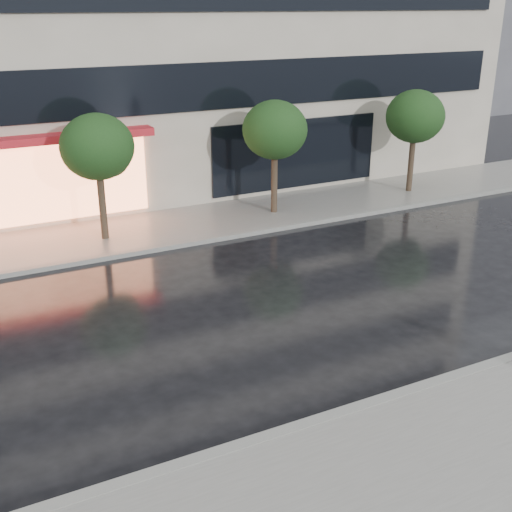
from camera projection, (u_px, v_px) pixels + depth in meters
ground at (378, 370)px, 13.08m from camera, size 120.00×120.00×0.00m
sidewalk_near at (500, 463)px, 10.36m from camera, size 60.00×4.50×0.12m
sidewalk_far at (192, 224)px, 21.55m from camera, size 60.00×3.50×0.12m
curb_near at (410, 392)px, 12.23m from camera, size 60.00×0.25×0.14m
curb_far at (213, 239)px, 20.10m from camera, size 60.00×0.25×0.14m
tree_mid_west at (99, 149)px, 19.08m from camera, size 2.20×2.20×3.99m
tree_mid_east at (276, 132)px, 21.60m from camera, size 2.20×2.20×3.99m
tree_far_east at (416, 118)px, 24.13m from camera, size 2.20×2.20×3.99m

